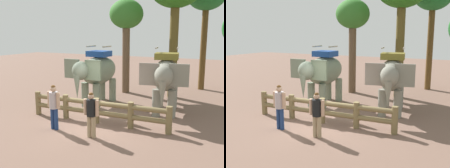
# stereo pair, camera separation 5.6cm
# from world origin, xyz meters

# --- Properties ---
(ground_plane) EXTENTS (60.00, 60.00, 0.00)m
(ground_plane) POSITION_xyz_m (0.00, 0.00, 0.00)
(ground_plane) COLOR brown
(log_fence) EXTENTS (6.23, 0.49, 1.05)m
(log_fence) POSITION_xyz_m (-0.00, 0.24, 0.60)
(log_fence) COLOR brown
(log_fence) RESTS_ON ground
(elephant_near_left) EXTENTS (2.01, 3.51, 3.02)m
(elephant_near_left) POSITION_xyz_m (-1.45, 2.80, 1.70)
(elephant_near_left) COLOR slate
(elephant_near_left) RESTS_ON ground
(elephant_center) EXTENTS (2.19, 3.61, 3.03)m
(elephant_center) POSITION_xyz_m (2.11, 2.89, 1.70)
(elephant_center) COLOR gray
(elephant_center) RESTS_ON ground
(tourist_woman_in_black) EXTENTS (0.58, 0.35, 1.65)m
(tourist_woman_in_black) POSITION_xyz_m (0.62, -1.19, 0.95)
(tourist_woman_in_black) COLOR tan
(tourist_woman_in_black) RESTS_ON ground
(tourist_man_in_blue) EXTENTS (0.61, 0.38, 1.74)m
(tourist_man_in_blue) POSITION_xyz_m (-1.08, -1.13, 1.01)
(tourist_man_in_blue) COLOR navy
(tourist_man_in_blue) RESTS_ON ground
(tree_far_left) EXTENTS (2.02, 2.02, 5.61)m
(tree_far_left) POSITION_xyz_m (-1.30, 6.11, 4.47)
(tree_far_left) COLOR brown
(tree_far_left) RESTS_ON ground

